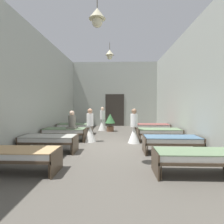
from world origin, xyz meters
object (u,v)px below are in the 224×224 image
(potted_plant, at_px, (110,121))
(nurse_mid_aisle, at_px, (134,131))
(bed_right_row_2, at_px, (159,132))
(bed_left_row_3, at_px, (75,126))
(bed_left_row_0, at_px, (19,155))
(nurse_near_aisle, at_px, (102,122))
(nurse_far_aisle, at_px, (90,130))
(bed_left_row_1, at_px, (49,139))
(bed_left_row_2, at_px, (65,131))
(bed_right_row_0, at_px, (195,156))
(bed_right_row_1, at_px, (172,140))
(bed_right_row_3, at_px, (152,126))
(patient_seated_primary, at_px, (72,122))

(potted_plant, bearing_deg, nurse_mid_aisle, -70.20)
(bed_right_row_2, xyz_separation_m, bed_left_row_3, (-4.24, 1.90, 0.00))
(bed_left_row_0, xyz_separation_m, nurse_near_aisle, (1.40, 7.11, 0.09))
(potted_plant, bearing_deg, nurse_far_aisle, -103.51)
(bed_right_row_2, bearing_deg, nurse_near_aisle, 130.60)
(bed_left_row_1, xyz_separation_m, nurse_far_aisle, (1.16, 1.76, 0.09))
(bed_left_row_0, distance_m, bed_left_row_2, 3.80)
(nurse_far_aisle, bearing_deg, bed_left_row_2, -60.99)
(bed_right_row_0, height_order, bed_right_row_1, same)
(bed_left_row_0, bearing_deg, nurse_mid_aisle, 48.30)
(bed_left_row_2, distance_m, nurse_near_aisle, 3.59)
(bed_left_row_1, height_order, nurse_mid_aisle, nurse_mid_aisle)
(bed_left_row_0, bearing_deg, bed_left_row_3, 90.00)
(bed_left_row_0, xyz_separation_m, bed_right_row_3, (4.24, 5.70, 0.00))
(bed_left_row_3, xyz_separation_m, bed_right_row_3, (4.24, 0.00, 0.00))
(bed_left_row_3, bearing_deg, bed_right_row_0, -53.38)
(bed_right_row_2, height_order, nurse_mid_aisle, nurse_mid_aisle)
(bed_right_row_1, distance_m, potted_plant, 5.38)
(bed_right_row_1, xyz_separation_m, nurse_far_aisle, (-3.07, 1.76, 0.09))
(nurse_far_aisle, xyz_separation_m, patient_seated_primary, (-0.81, 0.04, 0.34))
(nurse_mid_aisle, relative_size, potted_plant, 1.38)
(nurse_far_aisle, bearing_deg, bed_left_row_0, 18.07)
(bed_left_row_3, bearing_deg, potted_plant, 28.64)
(bed_right_row_0, relative_size, bed_left_row_2, 1.00)
(nurse_near_aisle, bearing_deg, bed_left_row_1, 130.46)
(bed_right_row_1, bearing_deg, bed_right_row_2, 90.00)
(bed_right_row_3, distance_m, nurse_near_aisle, 3.17)
(nurse_far_aisle, bearing_deg, potted_plant, -157.80)
(bed_right_row_0, relative_size, nurse_far_aisle, 1.28)
(bed_left_row_1, relative_size, nurse_mid_aisle, 1.28)
(potted_plant, bearing_deg, bed_left_row_1, -111.47)
(bed_right_row_1, bearing_deg, potted_plant, 115.73)
(bed_left_row_3, relative_size, potted_plant, 1.77)
(bed_left_row_2, xyz_separation_m, potted_plant, (1.90, 2.94, 0.21))
(bed_left_row_2, xyz_separation_m, nurse_mid_aisle, (3.08, -0.34, 0.09))
(bed_right_row_1, height_order, patient_seated_primary, patient_seated_primary)
(bed_left_row_1, distance_m, bed_right_row_3, 5.69)
(bed_right_row_1, relative_size, nurse_near_aisle, 1.28)
(bed_left_row_0, bearing_deg, bed_left_row_2, 90.00)
(bed_right_row_2, xyz_separation_m, nurse_near_aisle, (-2.83, 3.31, 0.09))
(nurse_far_aisle, bearing_deg, bed_left_row_1, 2.26)
(bed_right_row_3, bearing_deg, potted_plant, 155.97)
(bed_right_row_1, relative_size, nurse_mid_aisle, 1.28)
(patient_seated_primary, bearing_deg, bed_right_row_3, 27.23)
(bed_left_row_2, distance_m, potted_plant, 3.51)
(bed_right_row_0, distance_m, bed_left_row_3, 7.10)
(bed_left_row_1, xyz_separation_m, nurse_near_aisle, (1.40, 5.21, 0.09))
(bed_left_row_3, height_order, nurse_mid_aisle, nurse_mid_aisle)
(nurse_far_aisle, distance_m, patient_seated_primary, 0.88)
(bed_left_row_0, bearing_deg, bed_right_row_3, 53.38)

